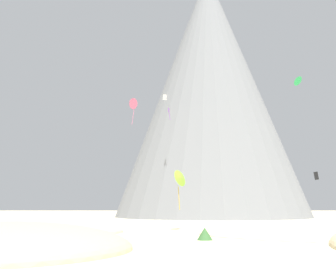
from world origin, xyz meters
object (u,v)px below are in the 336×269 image
at_px(kite_green_mid, 297,81).
at_px(kite_white_mid, 163,97).
at_px(kite_violet_mid, 167,111).
at_px(kite_black_low, 314,176).
at_px(kite_rainbow_mid, 132,104).
at_px(bush_far_right, 203,234).
at_px(rock_massif, 208,93).
at_px(bush_scatter_east, 289,228).
at_px(kite_lime_low, 179,178).

relative_size(kite_green_mid, kite_white_mid, 1.66).
height_order(kite_violet_mid, kite_black_low, kite_violet_mid).
bearing_deg(kite_rainbow_mid, bush_far_right, 141.52).
bearing_deg(kite_black_low, kite_rainbow_mid, -123.49).
bearing_deg(kite_violet_mid, bush_far_right, -122.47).
height_order(rock_massif, kite_white_mid, rock_massif).
distance_m(bush_scatter_east, kite_black_low, 28.58).
relative_size(kite_black_low, kite_lime_low, 0.31).
bearing_deg(kite_rainbow_mid, rock_massif, -87.60).
height_order(bush_far_right, kite_black_low, kite_black_low).
xyz_separation_m(bush_scatter_east, kite_rainbow_mid, (-20.93, 31.88, 22.97)).
bearing_deg(bush_far_right, kite_lime_low, 96.98).
xyz_separation_m(kite_black_low, kite_green_mid, (-3.98, -5.25, 15.90)).
distance_m(kite_violet_mid, kite_black_low, 32.45).
height_order(bush_scatter_east, rock_massif, rock_massif).
distance_m(rock_massif, kite_lime_low, 62.11).
xyz_separation_m(kite_rainbow_mid, kite_white_mid, (6.46, -6.30, -0.36)).
distance_m(kite_black_low, kite_white_mid, 30.94).
bearing_deg(kite_lime_low, bush_scatter_east, -64.80).
relative_size(kite_rainbow_mid, kite_white_mid, 4.86).
xyz_separation_m(kite_lime_low, kite_white_mid, (-2.14, 23.06, 16.80)).
distance_m(kite_violet_mid, kite_white_mid, 10.75).
height_order(rock_massif, kite_lime_low, rock_massif).
bearing_deg(kite_black_low, kite_violet_mid, -135.27).
distance_m(rock_massif, kite_black_low, 44.28).
distance_m(bush_far_right, rock_massif, 76.18).
xyz_separation_m(bush_far_right, kite_violet_mid, (-2.96, 47.03, 22.44)).
distance_m(bush_far_right, kite_white_mid, 42.87).
height_order(kite_rainbow_mid, kite_lime_low, kite_rainbow_mid).
height_order(bush_scatter_east, kite_white_mid, kite_white_mid).
xyz_separation_m(rock_massif, kite_green_mid, (11.20, -38.37, -9.28)).
height_order(rock_massif, kite_black_low, rock_massif).
xyz_separation_m(kite_green_mid, kite_white_mid, (-23.13, 6.41, -1.03)).
bearing_deg(kite_lime_low, kite_black_low, -11.98).
distance_m(kite_lime_low, kite_white_mid, 28.61).
bearing_deg(bush_scatter_east, rock_massif, 92.52).
bearing_deg(rock_massif, bush_far_right, -96.83).
bearing_deg(kite_white_mid, kite_rainbow_mid, 133.08).
distance_m(rock_massif, kite_rainbow_mid, 33.10).
xyz_separation_m(kite_black_low, kite_rainbow_mid, (-33.57, 7.45, 15.23)).
bearing_deg(kite_white_mid, kite_lime_low, -87.36).
bearing_deg(kite_lime_low, kite_white_mid, 42.06).
bearing_deg(bush_far_right, bush_scatter_east, 45.05).
relative_size(bush_far_right, rock_massif, 0.02).
distance_m(bush_scatter_east, kite_lime_low, 13.86).
height_order(kite_violet_mid, kite_lime_low, kite_violet_mid).
height_order(bush_far_right, kite_violet_mid, kite_violet_mid).
bearing_deg(bush_far_right, kite_green_mid, 57.06).
distance_m(bush_far_right, kite_violet_mid, 52.19).
height_order(kite_black_low, kite_white_mid, kite_white_mid).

